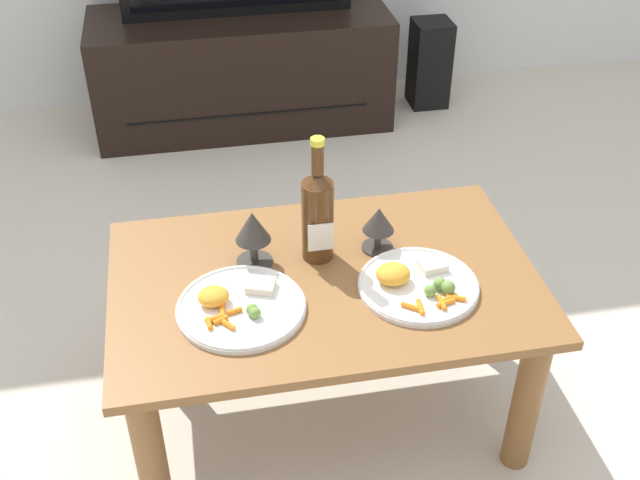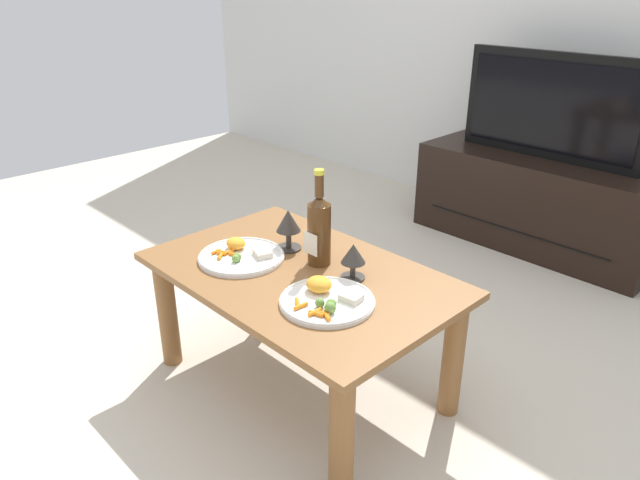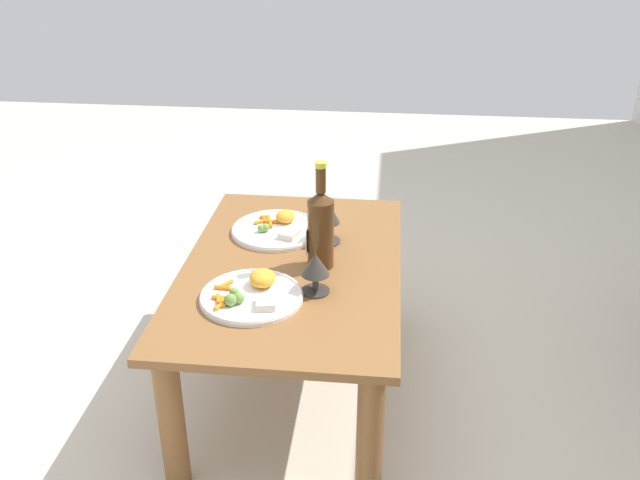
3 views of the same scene
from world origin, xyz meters
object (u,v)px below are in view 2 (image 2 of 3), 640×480
(goblet_left, at_px, (288,223))
(tv_stand, at_px, (537,201))
(dining_table, at_px, (301,295))
(wine_bottle, at_px, (319,227))
(goblet_right, at_px, (353,256))
(tv_screen, at_px, (552,107))
(dinner_plate_left, at_px, (241,255))
(dinner_plate_right, at_px, (327,299))

(goblet_left, bearing_deg, tv_stand, 85.37)
(dining_table, distance_m, wine_bottle, 0.24)
(goblet_left, relative_size, goblet_right, 1.22)
(tv_screen, distance_m, goblet_right, 1.66)
(dinner_plate_left, bearing_deg, dinner_plate_right, -0.12)
(tv_screen, relative_size, wine_bottle, 2.85)
(goblet_left, bearing_deg, tv_screen, 85.36)
(goblet_right, bearing_deg, dinner_plate_left, -155.16)
(dining_table, xyz_separation_m, dinner_plate_right, (0.20, -0.08, 0.10))
(tv_screen, distance_m, dinner_plate_right, 1.84)
(goblet_right, bearing_deg, tv_stand, 96.13)
(goblet_right, bearing_deg, wine_bottle, -179.30)
(dining_table, height_order, tv_screen, tv_screen)
(wine_bottle, distance_m, dinner_plate_right, 0.29)
(tv_stand, xyz_separation_m, tv_screen, (0.00, -0.00, 0.50))
(goblet_left, bearing_deg, dining_table, -29.36)
(dining_table, distance_m, goblet_left, 0.26)
(dining_table, bearing_deg, wine_bottle, 91.56)
(tv_screen, xyz_separation_m, dinner_plate_right, (0.23, -1.80, -0.27))
(tv_stand, height_order, wine_bottle, wine_bottle)
(wine_bottle, distance_m, dinner_plate_left, 0.29)
(wine_bottle, bearing_deg, dinner_plate_left, -141.48)
(tv_screen, height_order, dinner_plate_left, tv_screen)
(tv_screen, height_order, goblet_left, tv_screen)
(dining_table, xyz_separation_m, dinner_plate_left, (-0.21, -0.08, 0.10))
(goblet_left, height_order, dinner_plate_left, goblet_left)
(tv_stand, distance_m, tv_screen, 0.50)
(dinner_plate_left, distance_m, dinner_plate_right, 0.42)
(wine_bottle, distance_m, goblet_left, 0.16)
(tv_screen, bearing_deg, wine_bottle, -89.24)
(dining_table, xyz_separation_m, wine_bottle, (-0.00, 0.09, 0.22))
(dining_table, bearing_deg, tv_screen, 90.80)
(wine_bottle, xyz_separation_m, goblet_right, (0.15, 0.00, -0.05))
(wine_bottle, relative_size, dinner_plate_right, 1.16)
(tv_stand, bearing_deg, dining_table, -89.20)
(dining_table, relative_size, dinner_plate_left, 3.45)
(tv_stand, height_order, goblet_left, goblet_left)
(dining_table, relative_size, wine_bottle, 3.10)
(dining_table, xyz_separation_m, tv_stand, (-0.02, 1.73, -0.13))
(dinner_plate_left, bearing_deg, goblet_left, 72.03)
(tv_screen, bearing_deg, goblet_right, -83.86)
(goblet_right, bearing_deg, tv_screen, 96.14)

